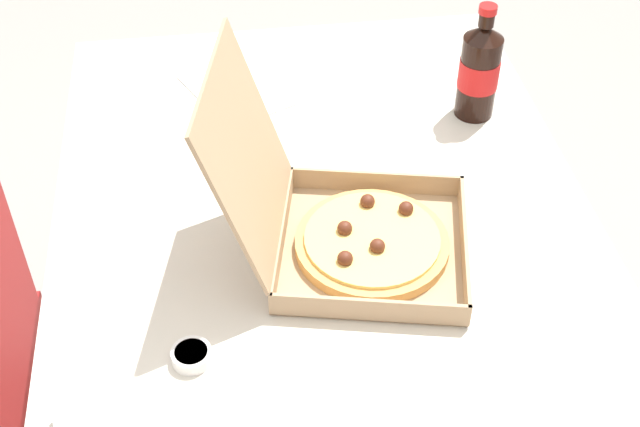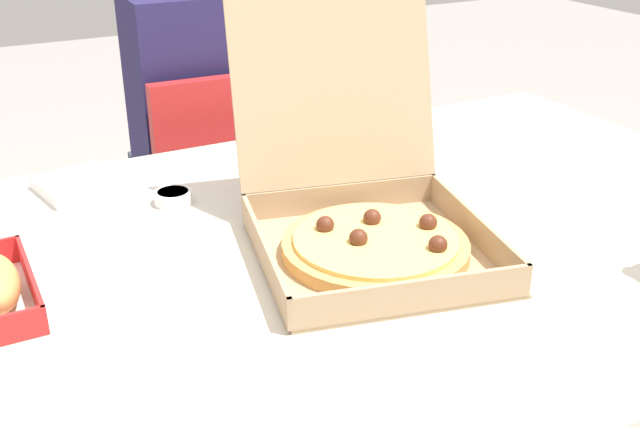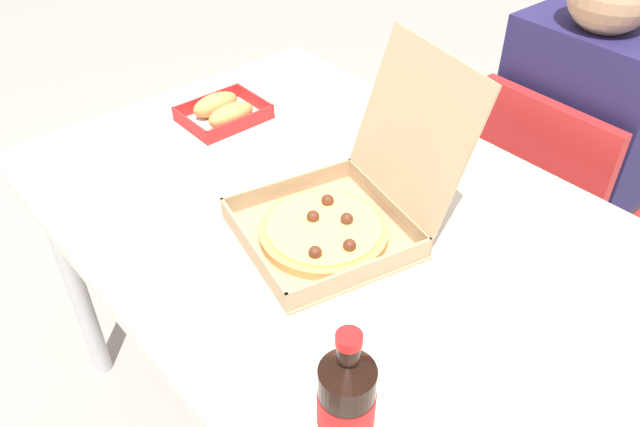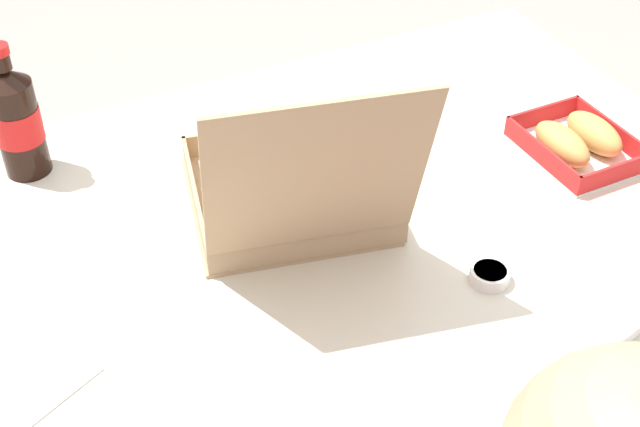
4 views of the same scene
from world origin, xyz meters
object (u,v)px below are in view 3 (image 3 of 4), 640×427
object	(u,v)px
dipping_sauce_cup	(367,141)
chair	(549,207)
diner_person	(582,133)
napkin_pile	(368,106)
bread_side_box	(223,112)
paper_menu	(608,336)
pizza_box_open	(339,212)
cola_bottle	(346,404)

from	to	relation	value
dipping_sauce_cup	chair	bearing A→B (deg)	61.33
chair	diner_person	xyz separation A→B (m)	(0.00, 0.06, 0.21)
diner_person	napkin_pile	size ratio (longest dim) A/B	10.46
bread_side_box	paper_menu	world-z (taller)	bread_side_box
diner_person	pizza_box_open	size ratio (longest dim) A/B	2.66
chair	napkin_pile	distance (m)	0.57
cola_bottle	paper_menu	size ratio (longest dim) A/B	1.07
pizza_box_open	paper_menu	size ratio (longest dim) A/B	2.06
bread_side_box	napkin_pile	size ratio (longest dim) A/B	1.73
pizza_box_open	paper_menu	world-z (taller)	pizza_box_open
cola_bottle	paper_menu	xyz separation A→B (m)	(0.13, 0.44, -0.09)
dipping_sauce_cup	bread_side_box	bearing A→B (deg)	-148.50
bread_side_box	napkin_pile	bearing A→B (deg)	58.39
diner_person	napkin_pile	xyz separation A→B (m)	(-0.37, -0.40, 0.07)
bread_side_box	cola_bottle	bearing A→B (deg)	-23.70
diner_person	dipping_sauce_cup	xyz separation A→B (m)	(-0.25, -0.51, 0.07)
bread_side_box	cola_bottle	distance (m)	0.89
chair	diner_person	distance (m)	0.21
chair	pizza_box_open	distance (m)	0.77
chair	cola_bottle	world-z (taller)	cola_bottle
chair	bread_side_box	bearing A→B (deg)	-130.70
chair	cola_bottle	size ratio (longest dim) A/B	3.71
pizza_box_open	bread_side_box	bearing A→B (deg)	172.20
pizza_box_open	chair	bearing A→B (deg)	84.57
paper_menu	dipping_sauce_cup	world-z (taller)	dipping_sauce_cup
pizza_box_open	bread_side_box	xyz separation A→B (m)	(-0.48, 0.07, -0.02)
diner_person	cola_bottle	bearing A→B (deg)	-75.94
paper_menu	napkin_pile	size ratio (longest dim) A/B	1.91
cola_bottle	dipping_sauce_cup	size ratio (longest dim) A/B	4.00
chair	dipping_sauce_cup	world-z (taller)	chair
dipping_sauce_cup	napkin_pile	bearing A→B (deg)	135.09
diner_person	bread_side_box	distance (m)	0.89
cola_bottle	paper_menu	bearing A→B (deg)	73.02
diner_person	cola_bottle	distance (m)	1.10
paper_menu	napkin_pile	xyz separation A→B (m)	(-0.76, 0.22, 0.01)
napkin_pile	dipping_sauce_cup	distance (m)	0.16
pizza_box_open	bread_side_box	distance (m)	0.49
paper_menu	bread_side_box	bearing A→B (deg)	159.35
pizza_box_open	dipping_sauce_cup	distance (m)	0.31
diner_person	dipping_sauce_cup	distance (m)	0.57
chair	bread_side_box	size ratio (longest dim) A/B	4.37
paper_menu	dipping_sauce_cup	bearing A→B (deg)	145.41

